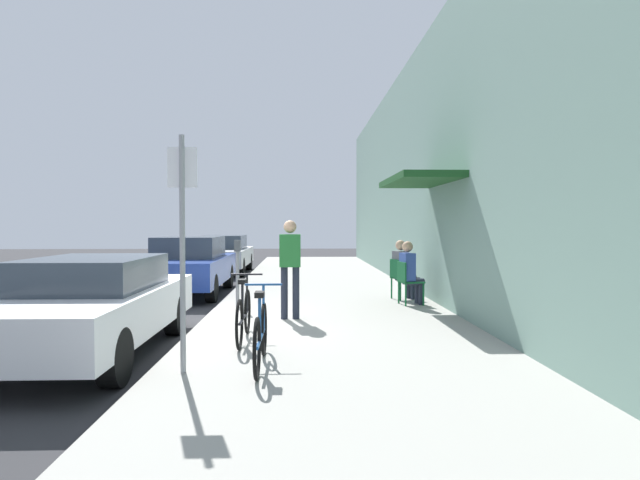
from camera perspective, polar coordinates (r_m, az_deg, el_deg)
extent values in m
plane|color=#2D2D30|center=(9.27, -12.71, -9.24)|extent=(60.00, 60.00, 0.00)
cube|color=#9E9B93|center=(11.09, 0.85, -7.10)|extent=(4.50, 32.00, 0.12)
cube|color=gray|center=(11.41, 13.10, 8.00)|extent=(0.30, 32.00, 6.03)
cube|color=#19471E|center=(10.53, 10.39, 6.28)|extent=(1.10, 2.80, 0.12)
cube|color=silver|center=(7.76, -23.32, -6.96)|extent=(1.80, 4.40, 0.56)
cube|color=#333D47|center=(7.84, -22.96, -3.25)|extent=(1.48, 2.11, 0.42)
cylinder|color=black|center=(8.86, -15.23, -7.67)|extent=(0.22, 0.64, 0.64)
cylinder|color=black|center=(9.34, -24.81, -7.28)|extent=(0.22, 0.64, 0.64)
cylinder|color=black|center=(6.28, -21.02, -11.58)|extent=(0.22, 0.64, 0.64)
cube|color=navy|center=(13.73, -13.81, -3.08)|extent=(1.80, 4.40, 0.61)
cube|color=#333D47|center=(13.85, -13.70, -0.71)|extent=(1.48, 2.11, 0.51)
cylinder|color=black|center=(14.97, -9.76, -3.84)|extent=(0.22, 0.64, 0.64)
cylinder|color=black|center=(15.26, -15.67, -3.78)|extent=(0.22, 0.64, 0.64)
cylinder|color=black|center=(12.28, -11.47, -5.05)|extent=(0.22, 0.64, 0.64)
cylinder|color=black|center=(12.64, -18.59, -4.92)|extent=(0.22, 0.64, 0.64)
cube|color=#B7B7BC|center=(19.50, -10.30, -1.74)|extent=(1.80, 4.40, 0.56)
cube|color=#333D47|center=(19.63, -10.24, -0.20)|extent=(1.48, 2.11, 0.48)
cylinder|color=black|center=(20.78, -7.59, -2.30)|extent=(0.22, 0.64, 0.64)
cylinder|color=black|center=(20.99, -11.90, -2.29)|extent=(0.22, 0.64, 0.64)
cylinder|color=black|center=(18.07, -8.42, -2.90)|extent=(0.22, 0.64, 0.64)
cylinder|color=black|center=(18.31, -13.36, -2.86)|extent=(0.22, 0.64, 0.64)
cylinder|color=slate|center=(10.66, -8.77, -4.16)|extent=(0.07, 0.07, 1.10)
cube|color=#383D42|center=(10.61, -8.79, -0.62)|extent=(0.12, 0.10, 0.22)
cylinder|color=gray|center=(6.04, -14.43, -1.49)|extent=(0.06, 0.06, 2.60)
cube|color=white|center=(6.08, -14.45, 7.49)|extent=(0.32, 0.02, 0.44)
torus|color=black|center=(6.76, -5.99, -9.41)|extent=(0.04, 0.66, 0.66)
torus|color=black|center=(5.74, -6.73, -11.41)|extent=(0.04, 0.66, 0.66)
cylinder|color=#1E4C8C|center=(6.25, -6.33, -10.33)|extent=(0.04, 1.05, 0.04)
cylinder|color=#1E4C8C|center=(6.05, -6.44, -8.31)|extent=(0.04, 0.04, 0.50)
cube|color=black|center=(6.01, -6.45, -5.77)|extent=(0.10, 0.20, 0.06)
cylinder|color=#1E4C8C|center=(6.66, -6.03, -7.13)|extent=(0.03, 0.03, 0.56)
cylinder|color=#1E4C8C|center=(6.63, -6.04, -4.73)|extent=(0.46, 0.03, 0.03)
torus|color=black|center=(8.13, -7.73, -7.54)|extent=(0.04, 0.66, 0.66)
torus|color=black|center=(7.10, -8.58, -8.88)|extent=(0.04, 0.66, 0.66)
cylinder|color=black|center=(7.62, -8.13, -8.16)|extent=(0.04, 1.05, 0.04)
cylinder|color=black|center=(7.43, -8.26, -6.46)|extent=(0.04, 0.04, 0.50)
cube|color=black|center=(7.40, -8.27, -4.39)|extent=(0.10, 0.20, 0.06)
cylinder|color=black|center=(8.04, -7.78, -5.62)|extent=(0.03, 0.03, 0.56)
cylinder|color=black|center=(8.01, -7.78, -3.64)|extent=(0.46, 0.03, 0.03)
cylinder|color=#14592D|center=(11.34, 10.18, -5.48)|extent=(0.04, 0.04, 0.45)
cylinder|color=#14592D|center=(10.99, 10.96, -5.70)|extent=(0.04, 0.04, 0.45)
cylinder|color=#14592D|center=(11.19, 8.38, -5.56)|extent=(0.04, 0.04, 0.45)
cylinder|color=#14592D|center=(10.84, 9.12, -5.80)|extent=(0.04, 0.04, 0.45)
cube|color=#14592D|center=(11.06, 9.66, -4.40)|extent=(0.52, 0.52, 0.03)
cube|color=#14592D|center=(10.97, 8.68, -3.37)|extent=(0.11, 0.44, 0.40)
cylinder|color=#232838|center=(11.25, 10.31, -5.48)|extent=(0.11, 0.11, 0.47)
cylinder|color=#232838|center=(11.17, 9.70, -4.31)|extent=(0.38, 0.21, 0.14)
cylinder|color=#232838|center=(11.07, 10.72, -5.60)|extent=(0.11, 0.11, 0.47)
cylinder|color=#232838|center=(10.99, 10.11, -4.42)|extent=(0.38, 0.21, 0.14)
cube|color=#334C99|center=(11.00, 9.29, -2.83)|extent=(0.28, 0.40, 0.56)
sphere|color=tan|center=(10.98, 9.30, -0.70)|extent=(0.22, 0.22, 0.22)
cylinder|color=#14592D|center=(12.11, 9.20, -5.01)|extent=(0.04, 0.04, 0.45)
cylinder|color=#14592D|center=(11.79, 10.15, -5.20)|extent=(0.04, 0.04, 0.45)
cylinder|color=#14592D|center=(11.92, 7.63, -5.11)|extent=(0.04, 0.04, 0.45)
cylinder|color=#14592D|center=(11.60, 8.55, -5.31)|extent=(0.04, 0.04, 0.45)
cube|color=#14592D|center=(11.83, 8.89, -4.00)|extent=(0.56, 0.56, 0.03)
cube|color=#14592D|center=(11.71, 8.03, -3.05)|extent=(0.18, 0.42, 0.40)
cylinder|color=#232838|center=(12.03, 9.38, -5.01)|extent=(0.11, 0.11, 0.47)
cylinder|color=#232838|center=(11.94, 8.85, -3.93)|extent=(0.39, 0.25, 0.14)
cylinder|color=#232838|center=(11.86, 9.88, -5.11)|extent=(0.11, 0.11, 0.47)
cylinder|color=#232838|center=(11.77, 9.35, -4.01)|extent=(0.39, 0.25, 0.14)
cube|color=#595960|center=(11.76, 8.56, -2.54)|extent=(0.33, 0.41, 0.56)
sphere|color=tan|center=(11.74, 8.57, -0.55)|extent=(0.22, 0.22, 0.22)
cylinder|color=#232838|center=(9.27, -3.82, -5.64)|extent=(0.12, 0.12, 0.90)
cylinder|color=#232838|center=(9.27, -2.58, -5.64)|extent=(0.12, 0.12, 0.90)
cube|color=#267233|center=(9.20, -3.20, -1.13)|extent=(0.36, 0.22, 0.56)
sphere|color=tan|center=(9.19, -3.21, 1.42)|extent=(0.22, 0.22, 0.22)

